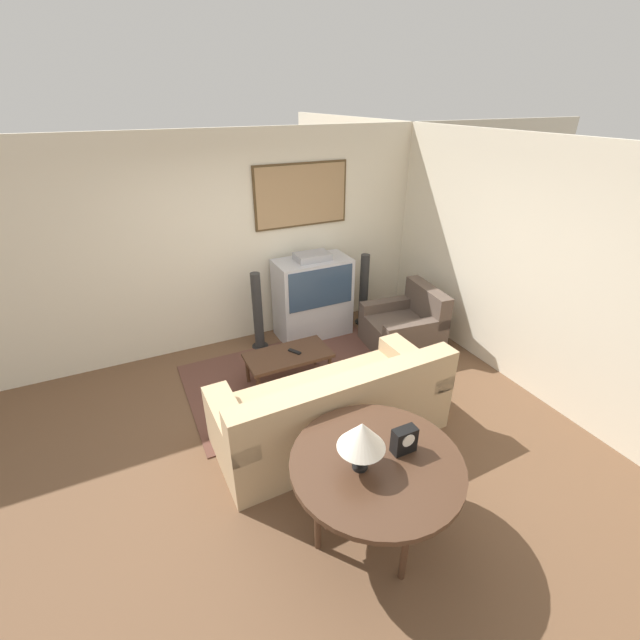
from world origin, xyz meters
The scene contains 14 objects.
ground_plane centered at (0.00, 0.00, 0.00)m, with size 12.00×12.00×0.00m, color brown.
wall_back centered at (0.02, 2.13, 1.36)m, with size 12.00×0.10×2.70m.
wall_right centered at (2.63, 0.00, 1.35)m, with size 0.06×12.00×2.70m.
area_rug centered at (0.31, 0.87, 0.01)m, with size 2.53×1.69×0.01m.
tv centered at (0.94, 1.76, 0.57)m, with size 1.00×0.54×1.20m.
couch centered at (0.24, -0.21, 0.32)m, with size 2.25×1.00×0.90m.
armchair centered at (1.89, 0.91, 0.28)m, with size 0.96×0.95×0.82m.
coffee_table centered at (0.19, 0.82, 0.35)m, with size 0.97×0.50×0.39m.
console_table centered at (0.03, -1.28, 0.68)m, with size 1.24×1.24×0.75m.
table_lamp centered at (-0.11, -1.27, 1.03)m, with size 0.33×0.33×0.39m.
mantel_clock centered at (0.25, -1.27, 0.85)m, with size 0.18×0.10×0.20m.
remote centered at (0.27, 0.82, 0.40)m, with size 0.12×0.16×0.02m.
speaker_tower_left centered at (0.14, 1.74, 0.51)m, with size 0.21×0.21×1.06m.
speaker_tower_right centered at (1.74, 1.74, 0.51)m, with size 0.21×0.21×1.06m.
Camera 1 is at (-1.28, -3.07, 3.03)m, focal length 24.00 mm.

